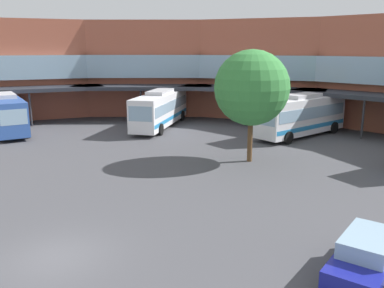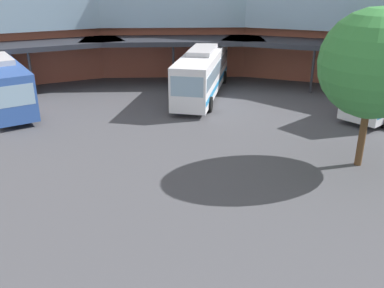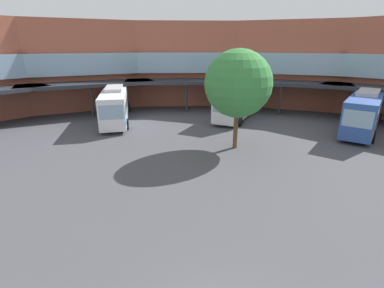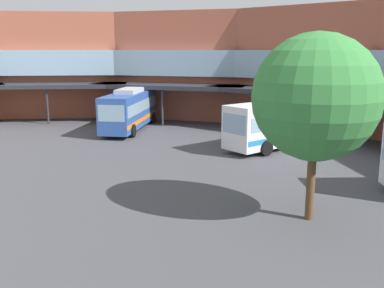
{
  "view_description": "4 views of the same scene",
  "coord_description": "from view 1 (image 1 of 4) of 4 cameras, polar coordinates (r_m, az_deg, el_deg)",
  "views": [
    {
      "loc": [
        7.95,
        -13.44,
        8.04
      ],
      "look_at": [
        2.66,
        14.75,
        1.28
      ],
      "focal_mm": 38.59,
      "sensor_mm": 36.0,
      "label": 1
    },
    {
      "loc": [
        1.2,
        -5.61,
        9.52
      ],
      "look_at": [
        -1.42,
        11.56,
        2.28
      ],
      "focal_mm": 39.81,
      "sensor_mm": 36.0,
      "label": 2
    },
    {
      "loc": [
        -1.92,
        -4.99,
        8.14
      ],
      "look_at": [
        2.08,
        11.54,
        2.09
      ],
      "focal_mm": 26.19,
      "sensor_mm": 36.0,
      "label": 3
    },
    {
      "loc": [
        16.75,
        0.17,
        7.15
      ],
      "look_at": [
        -0.2,
        14.84,
        2.29
      ],
      "focal_mm": 40.51,
      "sensor_mm": 36.0,
      "label": 4
    }
  ],
  "objects": [
    {
      "name": "parked_car",
      "position": [
        16.46,
        22.89,
        -14.19
      ],
      "size": [
        3.51,
        4.75,
        1.53
      ],
      "rotation": [
        0.0,
        0.0,
        4.27
      ],
      "color": "navy",
      "rests_on": "ground"
    },
    {
      "name": "bus_3",
      "position": [
        39.12,
        14.85,
        3.91
      ],
      "size": [
        8.57,
        9.63,
        3.91
      ],
      "rotation": [
        0.0,
        0.0,
        4.02
      ],
      "color": "white",
      "rests_on": "ground"
    },
    {
      "name": "bus_4",
      "position": [
        42.53,
        -4.38,
        4.94
      ],
      "size": [
        3.2,
        12.08,
        3.78
      ],
      "rotation": [
        0.0,
        0.0,
        4.67
      ],
      "color": "white",
      "rests_on": "ground"
    },
    {
      "name": "station_building",
      "position": [
        38.02,
        -1.48,
        9.5
      ],
      "size": [
        80.2,
        41.05,
        11.03
      ],
      "color": "#AD5942",
      "rests_on": "ground"
    },
    {
      "name": "plaza_tree",
      "position": [
        29.14,
        8.25,
        7.68
      ],
      "size": [
        5.27,
        5.27,
        7.91
      ],
      "color": "brown",
      "rests_on": "ground"
    },
    {
      "name": "ground_plane",
      "position": [
        17.57,
        -18.3,
        -14.69
      ],
      "size": [
        122.75,
        122.75,
        0.0
      ],
      "primitive_type": "plane",
      "color": "#47474C"
    },
    {
      "name": "bus_0",
      "position": [
        43.34,
        -24.3,
        3.95
      ],
      "size": [
        8.88,
        9.69,
        3.76
      ],
      "rotation": [
        0.0,
        0.0,
        5.43
      ],
      "color": "#2D519E",
      "rests_on": "ground"
    }
  ]
}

